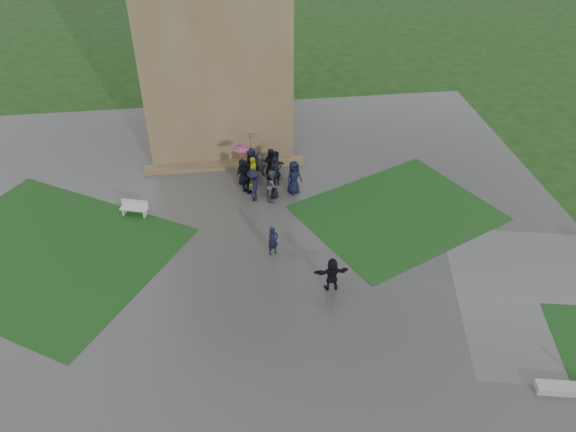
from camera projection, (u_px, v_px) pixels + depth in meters
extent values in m
plane|color=black|center=(234.00, 298.00, 23.41)|extent=(120.00, 120.00, 0.00)
cube|color=#363634|center=(232.00, 267.00, 25.01)|extent=(34.00, 34.00, 0.02)
cube|color=#123512|center=(44.00, 253.00, 25.72)|extent=(14.10, 13.46, 0.01)
cube|color=#123512|center=(398.00, 213.00, 28.27)|extent=(11.12, 10.15, 0.01)
cube|color=brown|center=(224.00, 165.00, 31.81)|extent=(9.00, 0.80, 0.22)
cube|color=#B5B5B0|center=(134.00, 209.00, 27.88)|extent=(1.44, 0.79, 0.06)
cube|color=#B5B5B0|center=(124.00, 211.00, 28.08)|extent=(0.18, 0.37, 0.39)
cube|color=#B5B5B0|center=(145.00, 213.00, 27.93)|extent=(0.18, 0.37, 0.39)
cube|color=#B5B5B0|center=(135.00, 203.00, 27.92)|extent=(1.33, 0.44, 0.37)
imported|color=black|center=(276.00, 171.00, 29.89)|extent=(0.68, 0.50, 1.70)
imported|color=black|center=(277.00, 166.00, 30.25)|extent=(0.97, 0.77, 1.75)
imported|color=black|center=(271.00, 162.00, 30.68)|extent=(0.85, 0.63, 1.63)
imported|color=#3C3B40|center=(260.00, 164.00, 30.69)|extent=(1.41, 0.63, 1.47)
imported|color=black|center=(251.00, 163.00, 30.55)|extent=(1.03, 0.97, 1.74)
imported|color=black|center=(243.00, 172.00, 30.07)|extent=(0.84, 0.70, 1.46)
imported|color=#C3CC0C|center=(253.00, 171.00, 29.87)|extent=(0.87, 1.13, 1.71)
imported|color=black|center=(246.00, 177.00, 29.19)|extent=(1.24, 1.28, 1.94)
imported|color=black|center=(253.00, 185.00, 28.71)|extent=(0.79, 1.24, 1.79)
imported|color=#3C3B40|center=(272.00, 185.00, 28.77)|extent=(0.60, 0.90, 1.73)
imported|color=black|center=(273.00, 184.00, 28.99)|extent=(0.77, 0.91, 1.57)
imported|color=black|center=(294.00, 177.00, 29.24)|extent=(1.10, 1.00, 1.87)
imported|color=#DF5CA9|center=(241.00, 151.00, 29.32)|extent=(0.80, 0.80, 0.70)
imported|color=#663592|center=(294.00, 158.00, 28.54)|extent=(1.04, 1.04, 0.96)
imported|color=black|center=(250.00, 141.00, 29.77)|extent=(1.03, 1.03, 0.94)
imported|color=black|center=(273.00, 241.00, 25.30)|extent=(0.63, 0.54, 1.46)
imported|color=black|center=(332.00, 274.00, 23.42)|extent=(1.48, 0.56, 1.58)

